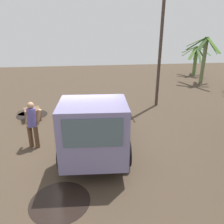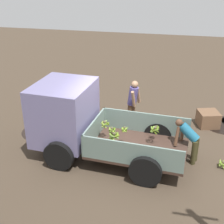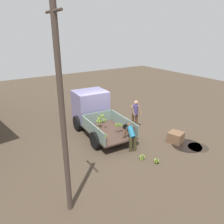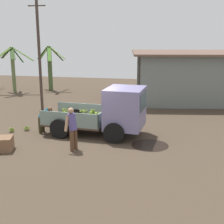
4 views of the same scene
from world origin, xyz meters
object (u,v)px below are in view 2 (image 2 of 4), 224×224
at_px(person_foreground_visitor, 133,101).
at_px(wooden_crate_0, 208,119).
at_px(cargo_truck, 76,118).
at_px(banana_bunch_on_ground_1, 223,164).
at_px(person_worker_loading, 189,138).

xyz_separation_m(person_foreground_visitor, wooden_crate_0, (-2.57, -0.58, -0.66)).
xyz_separation_m(cargo_truck, person_foreground_visitor, (-1.31, -2.05, -0.19)).
distance_m(cargo_truck, banana_bunch_on_ground_1, 4.31).
xyz_separation_m(cargo_truck, wooden_crate_0, (-3.88, -2.63, -0.85)).
xyz_separation_m(cargo_truck, person_worker_loading, (-3.20, -0.28, -0.38)).
bearing_deg(cargo_truck, person_worker_loading, -171.03).
xyz_separation_m(cargo_truck, banana_bunch_on_ground_1, (-4.19, -0.12, -0.99)).
bearing_deg(cargo_truck, banana_bunch_on_ground_1, -174.35).
bearing_deg(person_foreground_visitor, person_worker_loading, -26.66).
relative_size(person_worker_loading, banana_bunch_on_ground_1, 4.34).
relative_size(person_worker_loading, wooden_crate_0, 1.83).
relative_size(person_foreground_visitor, wooden_crate_0, 2.46).
distance_m(person_worker_loading, wooden_crate_0, 2.49).
bearing_deg(wooden_crate_0, banana_bunch_on_ground_1, 96.99).
relative_size(cargo_truck, person_foreground_visitor, 2.68).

